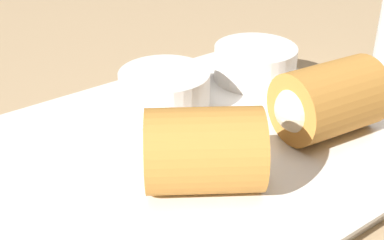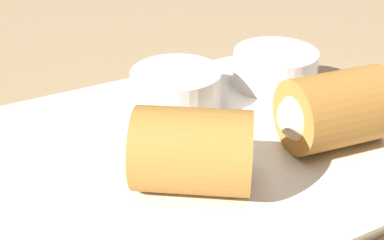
{
  "view_description": "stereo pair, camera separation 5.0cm",
  "coord_description": "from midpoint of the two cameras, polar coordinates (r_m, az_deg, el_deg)",
  "views": [
    {
      "loc": [
        -18.89,
        -24.97,
        24.97
      ],
      "look_at": [
        1.26,
        2.1,
        5.75
      ],
      "focal_mm": 50.0,
      "sensor_mm": 36.0,
      "label": 1
    },
    {
      "loc": [
        -14.66,
        -27.65,
        24.97
      ],
      "look_at": [
        1.26,
        2.1,
        5.75
      ],
      "focal_mm": 50.0,
      "sensor_mm": 36.0,
      "label": 2
    }
  ],
  "objects": [
    {
      "name": "roll_front_left",
      "position": [
        0.41,
        18.06,
        0.85
      ],
      "size": [
        8.8,
        6.48,
        5.62
      ],
      "color": "#C68438",
      "rests_on": "serving_plate"
    },
    {
      "name": "serving_plate",
      "position": [
        0.4,
        3.56,
        -3.82
      ],
      "size": [
        33.53,
        26.68,
        1.5
      ],
      "color": "white",
      "rests_on": "table_surface"
    },
    {
      "name": "dipping_bowl_far",
      "position": [
        0.5,
        11.74,
        5.61
      ],
      "size": [
        7.66,
        7.66,
        3.1
      ],
      "color": "white",
      "rests_on": "serving_plate"
    },
    {
      "name": "roll_front_right",
      "position": [
        0.34,
        3.43,
        -3.41
      ],
      "size": [
        9.39,
        8.87,
        5.62
      ],
      "color": "#C68438",
      "rests_on": "serving_plate"
    },
    {
      "name": "dipping_bowl_near",
      "position": [
        0.45,
        1.5,
        3.5
      ],
      "size": [
        7.66,
        7.66,
        3.1
      ],
      "color": "white",
      "rests_on": "serving_plate"
    },
    {
      "name": "table_surface",
      "position": [
        0.39,
        3.5,
        -7.93
      ],
      "size": [
        180.0,
        140.0,
        2.0
      ],
      "color": "tan",
      "rests_on": "ground"
    }
  ]
}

